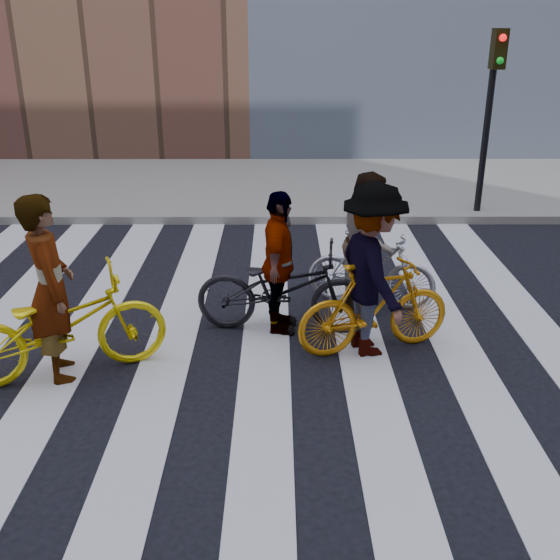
{
  "coord_description": "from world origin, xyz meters",
  "views": [
    {
      "loc": [
        0.69,
        -6.35,
        3.57
      ],
      "look_at": [
        0.72,
        0.3,
        0.85
      ],
      "focal_mm": 42.0,
      "sensor_mm": 36.0,
      "label": 1
    }
  ],
  "objects_px": {
    "traffic_signal": "(492,93)",
    "bike_yellow_left": "(61,326)",
    "rider_rear": "(279,263)",
    "bike_yellow_right": "(375,307)",
    "bike_silver_mid": "(371,270)",
    "rider_right": "(372,271)",
    "bike_dark_rear": "(283,289)",
    "rider_mid": "(369,241)",
    "rider_left": "(51,289)"
  },
  "relations": [
    {
      "from": "traffic_signal",
      "to": "bike_yellow_left",
      "type": "relative_size",
      "value": 1.54
    },
    {
      "from": "traffic_signal",
      "to": "rider_rear",
      "type": "height_order",
      "value": "traffic_signal"
    },
    {
      "from": "bike_yellow_right",
      "to": "rider_rear",
      "type": "distance_m",
      "value": 1.23
    },
    {
      "from": "bike_yellow_right",
      "to": "traffic_signal",
      "type": "bearing_deg",
      "value": -43.18
    },
    {
      "from": "bike_silver_mid",
      "to": "rider_right",
      "type": "xyz_separation_m",
      "value": [
        -0.18,
        -1.24,
        0.48
      ]
    },
    {
      "from": "bike_dark_rear",
      "to": "rider_mid",
      "type": "height_order",
      "value": "rider_mid"
    },
    {
      "from": "bike_yellow_right",
      "to": "rider_left",
      "type": "distance_m",
      "value": 3.44
    },
    {
      "from": "bike_yellow_left",
      "to": "rider_mid",
      "type": "relative_size",
      "value": 1.22
    },
    {
      "from": "bike_yellow_left",
      "to": "bike_silver_mid",
      "type": "relative_size",
      "value": 1.3
    },
    {
      "from": "rider_left",
      "to": "rider_right",
      "type": "distance_m",
      "value": 3.36
    },
    {
      "from": "traffic_signal",
      "to": "bike_yellow_left",
      "type": "distance_m",
      "value": 8.34
    },
    {
      "from": "rider_right",
      "to": "bike_dark_rear",
      "type": "bearing_deg",
      "value": 45.82
    },
    {
      "from": "bike_yellow_right",
      "to": "bike_dark_rear",
      "type": "distance_m",
      "value": 1.14
    },
    {
      "from": "rider_left",
      "to": "rider_rear",
      "type": "bearing_deg",
      "value": -87.92
    },
    {
      "from": "bike_silver_mid",
      "to": "bike_yellow_left",
      "type": "bearing_deg",
      "value": 133.82
    },
    {
      "from": "bike_silver_mid",
      "to": "bike_yellow_right",
      "type": "xyz_separation_m",
      "value": [
        -0.13,
        -1.24,
        0.04
      ]
    },
    {
      "from": "rider_rear",
      "to": "bike_silver_mid",
      "type": "bearing_deg",
      "value": -53.35
    },
    {
      "from": "bike_yellow_right",
      "to": "rider_rear",
      "type": "bearing_deg",
      "value": 48.12
    },
    {
      "from": "bike_yellow_left",
      "to": "rider_right",
      "type": "height_order",
      "value": "rider_right"
    },
    {
      "from": "bike_yellow_right",
      "to": "bike_yellow_left",
      "type": "bearing_deg",
      "value": 83.11
    },
    {
      "from": "rider_mid",
      "to": "rider_left",
      "type": "bearing_deg",
      "value": 133.82
    },
    {
      "from": "rider_left",
      "to": "bike_yellow_left",
      "type": "bearing_deg",
      "value": -112.2
    },
    {
      "from": "traffic_signal",
      "to": "bike_silver_mid",
      "type": "height_order",
      "value": "traffic_signal"
    },
    {
      "from": "rider_right",
      "to": "rider_rear",
      "type": "xyz_separation_m",
      "value": [
        -1.01,
        0.52,
        -0.11
      ]
    },
    {
      "from": "rider_right",
      "to": "traffic_signal",
      "type": "bearing_deg",
      "value": -43.63
    },
    {
      "from": "rider_right",
      "to": "rider_rear",
      "type": "height_order",
      "value": "rider_right"
    },
    {
      "from": "bike_silver_mid",
      "to": "rider_mid",
      "type": "height_order",
      "value": "rider_mid"
    },
    {
      "from": "rider_right",
      "to": "bike_silver_mid",
      "type": "bearing_deg",
      "value": -23.84
    },
    {
      "from": "traffic_signal",
      "to": "bike_dark_rear",
      "type": "xyz_separation_m",
      "value": [
        -3.65,
        -4.55,
        -1.74
      ]
    },
    {
      "from": "bike_dark_rear",
      "to": "rider_left",
      "type": "height_order",
      "value": "rider_left"
    },
    {
      "from": "rider_rear",
      "to": "rider_left",
      "type": "bearing_deg",
      "value": 119.8
    },
    {
      "from": "bike_yellow_right",
      "to": "rider_mid",
      "type": "xyz_separation_m",
      "value": [
        0.08,
        1.24,
        0.35
      ]
    },
    {
      "from": "bike_silver_mid",
      "to": "bike_dark_rear",
      "type": "distance_m",
      "value": 1.35
    },
    {
      "from": "rider_mid",
      "to": "rider_right",
      "type": "height_order",
      "value": "rider_right"
    },
    {
      "from": "rider_left",
      "to": "rider_rear",
      "type": "relative_size",
      "value": 1.15
    },
    {
      "from": "bike_dark_rear",
      "to": "rider_right",
      "type": "bearing_deg",
      "value": -112.91
    },
    {
      "from": "traffic_signal",
      "to": "rider_right",
      "type": "bearing_deg",
      "value": -117.87
    },
    {
      "from": "rider_mid",
      "to": "rider_rear",
      "type": "distance_m",
      "value": 1.35
    },
    {
      "from": "bike_silver_mid",
      "to": "rider_left",
      "type": "relative_size",
      "value": 0.84
    },
    {
      "from": "traffic_signal",
      "to": "rider_right",
      "type": "distance_m",
      "value": 5.88
    },
    {
      "from": "bike_dark_rear",
      "to": "rider_rear",
      "type": "height_order",
      "value": "rider_rear"
    },
    {
      "from": "bike_dark_rear",
      "to": "rider_rear",
      "type": "bearing_deg",
      "value": 95.52
    },
    {
      "from": "bike_silver_mid",
      "to": "rider_left",
      "type": "distance_m",
      "value": 3.95
    },
    {
      "from": "rider_rear",
      "to": "bike_yellow_left",
      "type": "bearing_deg",
      "value": 120.27
    },
    {
      "from": "traffic_signal",
      "to": "bike_yellow_right",
      "type": "bearing_deg",
      "value": -117.43
    },
    {
      "from": "traffic_signal",
      "to": "rider_right",
      "type": "height_order",
      "value": "traffic_signal"
    },
    {
      "from": "bike_dark_rear",
      "to": "rider_right",
      "type": "distance_m",
      "value": 1.18
    },
    {
      "from": "bike_silver_mid",
      "to": "rider_rear",
      "type": "bearing_deg",
      "value": 137.91
    },
    {
      "from": "bike_yellow_left",
      "to": "rider_mid",
      "type": "distance_m",
      "value": 3.84
    },
    {
      "from": "bike_dark_rear",
      "to": "rider_right",
      "type": "height_order",
      "value": "rider_right"
    }
  ]
}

